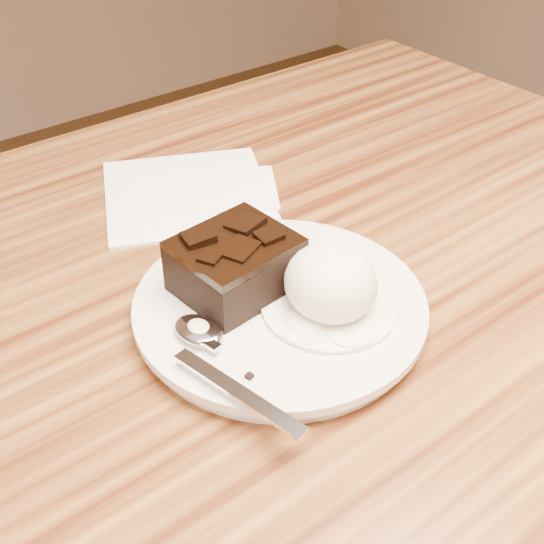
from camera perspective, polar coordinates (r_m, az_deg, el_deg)
plate at (r=0.55m, az=0.65°, el=-3.07°), size 0.23×0.23×0.02m
brownie at (r=0.54m, az=-3.00°, el=0.32°), size 0.09×0.08×0.04m
ice_cream_scoop at (r=0.52m, az=4.80°, el=-0.89°), size 0.07×0.07×0.06m
melt_puddle at (r=0.53m, az=4.68°, el=-2.83°), size 0.10×0.10×0.00m
spoon at (r=0.51m, az=-5.96°, el=-4.88°), size 0.06×0.17×0.01m
napkin at (r=0.71m, az=-6.90°, el=6.47°), size 0.21×0.21×0.01m
crumb_a at (r=0.51m, az=3.69°, el=-4.72°), size 0.01×0.01×0.00m
crumb_b at (r=0.48m, az=-1.85°, el=-8.48°), size 0.01×0.01×0.00m
crumb_c at (r=0.56m, az=3.02°, el=-0.44°), size 0.01×0.01×0.00m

